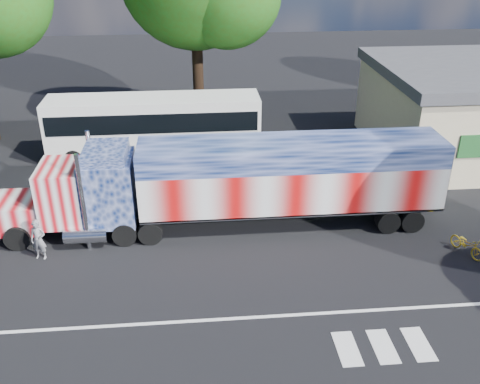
{
  "coord_description": "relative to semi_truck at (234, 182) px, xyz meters",
  "views": [
    {
      "loc": [
        -1.86,
        -17.6,
        12.44
      ],
      "look_at": [
        0.0,
        3.0,
        1.9
      ],
      "focal_mm": 40.0,
      "sensor_mm": 36.0,
      "label": 1
    }
  ],
  "objects": [
    {
      "name": "bicycle",
      "position": [
        9.44,
        -3.1,
        -1.79
      ],
      "size": [
        1.16,
        1.79,
        0.89
      ],
      "primitive_type": "imported",
      "rotation": [
        0.0,
        0.0,
        0.37
      ],
      "color": "gold",
      "rests_on": "ground"
    },
    {
      "name": "woman",
      "position": [
        -8.13,
        -1.82,
        -1.36
      ],
      "size": [
        0.71,
        0.53,
        1.75
      ],
      "primitive_type": "imported",
      "rotation": [
        0.0,
        0.0,
        -0.19
      ],
      "color": "slate",
      "rests_on": "ground"
    },
    {
      "name": "coach_bus",
      "position": [
        -3.93,
        8.63,
        -0.41
      ],
      "size": [
        12.13,
        2.82,
        3.53
      ],
      "color": "white",
      "rests_on": "ground"
    },
    {
      "name": "semi_truck",
      "position": [
        0.0,
        0.0,
        0.0
      ],
      "size": [
        20.36,
        3.22,
        4.34
      ],
      "color": "black",
      "rests_on": "ground"
    },
    {
      "name": "lane_markings",
      "position": [
        1.94,
        -7.09,
        -2.23
      ],
      "size": [
        30.0,
        2.67,
        0.01
      ],
      "color": "silver",
      "rests_on": "ground"
    },
    {
      "name": "ground",
      "position": [
        0.23,
        -3.32,
        -2.23
      ],
      "size": [
        100.0,
        100.0,
        0.0
      ],
      "primitive_type": "plane",
      "color": "black"
    }
  ]
}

